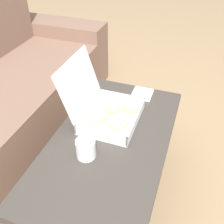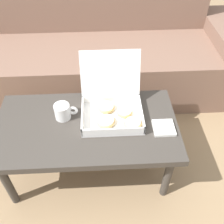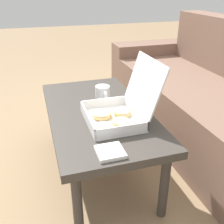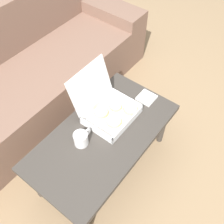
{
  "view_description": "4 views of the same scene",
  "coord_description": "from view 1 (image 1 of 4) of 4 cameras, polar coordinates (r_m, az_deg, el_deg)",
  "views": [
    {
      "loc": [
        -0.83,
        -0.4,
        1.26
      ],
      "look_at": [
        0.14,
        -0.06,
        0.46
      ],
      "focal_mm": 42.0,
      "sensor_mm": 36.0,
      "label": 1
    },
    {
      "loc": [
        0.09,
        -1.05,
        1.45
      ],
      "look_at": [
        0.14,
        -0.06,
        0.46
      ],
      "focal_mm": 42.0,
      "sensor_mm": 36.0,
      "label": 2
    },
    {
      "loc": [
        1.27,
        -0.4,
        1.04
      ],
      "look_at": [
        0.14,
        -0.06,
        0.46
      ],
      "focal_mm": 42.0,
      "sensor_mm": 36.0,
      "label": 3
    },
    {
      "loc": [
        -0.68,
        -0.69,
        1.76
      ],
      "look_at": [
        0.14,
        -0.06,
        0.46
      ],
      "focal_mm": 42.0,
      "sensor_mm": 36.0,
      "label": 4
    }
  ],
  "objects": [
    {
      "name": "coffee_mug",
      "position": [
        1.14,
        -5.64,
        -7.77
      ],
      "size": [
        0.13,
        0.09,
        0.09
      ],
      "color": "white",
      "rests_on": "coffee_table"
    },
    {
      "name": "pastry_box",
      "position": [
        1.32,
        -1.1,
        0.73
      ],
      "size": [
        0.33,
        0.34,
        0.31
      ],
      "color": "white",
      "rests_on": "coffee_table"
    },
    {
      "name": "napkin_stack",
      "position": [
        1.53,
        6.62,
        3.97
      ],
      "size": [
        0.11,
        0.11,
        0.02
      ],
      "color": "white",
      "rests_on": "coffee_table"
    },
    {
      "name": "ground_plane",
      "position": [
        1.56,
        -3.82,
        -15.92
      ],
      "size": [
        12.0,
        12.0,
        0.0
      ],
      "primitive_type": "plane",
      "color": "#937756"
    },
    {
      "name": "coffee_table",
      "position": [
        1.26,
        -0.45,
        -7.49
      ],
      "size": [
        0.99,
        0.53,
        0.41
      ],
      "color": "#3D3833",
      "rests_on": "ground_plane"
    }
  ]
}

